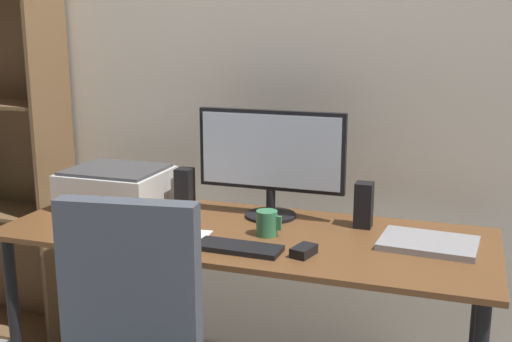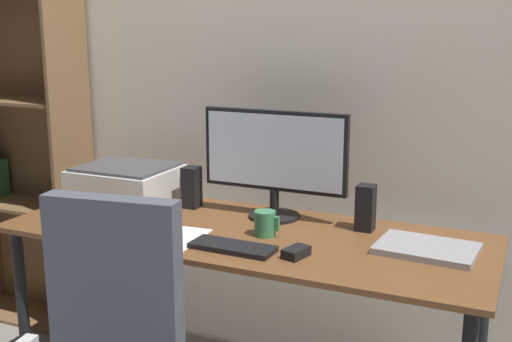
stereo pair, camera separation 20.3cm
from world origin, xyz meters
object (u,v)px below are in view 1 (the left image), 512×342
at_px(desk, 245,252).
at_px(monitor, 271,156).
at_px(mouse, 304,251).
at_px(speaker_right, 364,205).
at_px(keyboard, 239,248).
at_px(printer, 117,187).
at_px(laptop, 428,243).
at_px(speaker_left, 185,189).
at_px(coffee_mug, 267,223).

height_order(desk, monitor, monitor).
distance_m(monitor, mouse, 0.49).
xyz_separation_m(monitor, speaker_right, (0.36, -0.01, -0.16)).
height_order(keyboard, mouse, mouse).
relative_size(desk, printer, 4.44).
height_order(laptop, speaker_left, speaker_left).
height_order(desk, printer, printer).
distance_m(mouse, laptop, 0.44).
height_order(monitor, mouse, monitor).
bearing_deg(speaker_left, mouse, -31.40).
height_order(speaker_right, printer, speaker_right).
relative_size(desk, laptop, 5.55).
bearing_deg(printer, speaker_right, 2.82).
bearing_deg(keyboard, desk, 105.70).
xyz_separation_m(mouse, printer, (-0.88, 0.31, 0.06)).
xyz_separation_m(desk, speaker_right, (0.40, 0.19, 0.16)).
bearing_deg(desk, coffee_mug, -11.69).
xyz_separation_m(monitor, laptop, (0.61, -0.15, -0.23)).
relative_size(laptop, speaker_right, 1.88).
bearing_deg(monitor, keyboard, -87.94).
bearing_deg(laptop, speaker_left, 175.91).
distance_m(desk, laptop, 0.66).
xyz_separation_m(keyboard, laptop, (0.60, 0.25, 0.00)).
distance_m(monitor, speaker_left, 0.40).
distance_m(mouse, speaker_left, 0.70).
relative_size(coffee_mug, laptop, 0.29).
relative_size(laptop, printer, 0.80).
distance_m(mouse, printer, 0.94).
bearing_deg(desk, laptop, 4.49).
bearing_deg(speaker_right, desk, -154.63).
relative_size(speaker_left, printer, 0.43).
bearing_deg(laptop, mouse, -145.18).
height_order(coffee_mug, laptop, coffee_mug).
height_order(desk, speaker_right, speaker_right).
height_order(speaker_left, printer, speaker_left).
relative_size(desk, mouse, 18.49).
relative_size(keyboard, mouse, 3.02).
xyz_separation_m(monitor, keyboard, (0.01, -0.39, -0.23)).
xyz_separation_m(keyboard, coffee_mug, (0.04, 0.18, 0.04)).
distance_m(coffee_mug, printer, 0.72).
bearing_deg(mouse, coffee_mug, 153.15).
bearing_deg(speaker_right, keyboard, -132.14).
xyz_separation_m(keyboard, speaker_right, (0.35, 0.39, 0.08)).
distance_m(keyboard, coffee_mug, 0.19).
distance_m(keyboard, speaker_left, 0.55).
height_order(monitor, keyboard, monitor).
bearing_deg(printer, coffee_mug, -12.69).
height_order(monitor, printer, monitor).
xyz_separation_m(monitor, coffee_mug, (0.06, -0.22, -0.20)).
bearing_deg(printer, mouse, -19.60).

